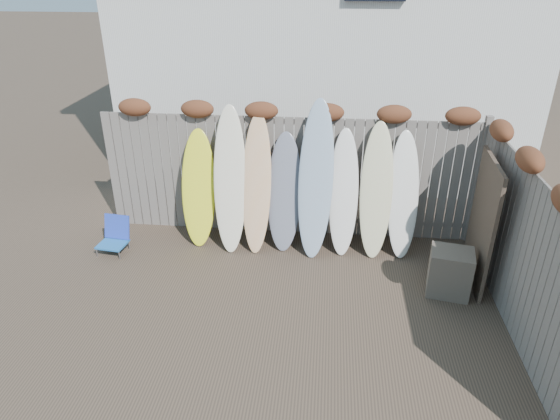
# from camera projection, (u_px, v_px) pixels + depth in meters

# --- Properties ---
(ground) EXTENTS (80.00, 80.00, 0.00)m
(ground) POSITION_uv_depth(u_px,v_px,m) (271.00, 321.00, 6.42)
(ground) COLOR #493A2D
(back_fence) EXTENTS (6.05, 0.28, 2.24)m
(back_fence) POSITION_uv_depth(u_px,v_px,m) (291.00, 167.00, 8.01)
(back_fence) COLOR slate
(back_fence) RESTS_ON ground
(right_fence) EXTENTS (0.28, 4.40, 2.24)m
(right_fence) POSITION_uv_depth(u_px,v_px,m) (525.00, 246.00, 5.87)
(right_fence) COLOR slate
(right_fence) RESTS_ON ground
(house) EXTENTS (8.50, 5.50, 6.33)m
(house) POSITION_uv_depth(u_px,v_px,m) (327.00, 9.00, 10.71)
(house) COLOR silver
(house) RESTS_ON ground
(beach_chair) EXTENTS (0.47, 0.50, 0.56)m
(beach_chair) POSITION_uv_depth(u_px,v_px,m) (115.00, 236.00, 7.88)
(beach_chair) COLOR #246AB5
(beach_chair) RESTS_ON ground
(wooden_crate) EXTENTS (0.64, 0.57, 0.66)m
(wooden_crate) POSITION_uv_depth(u_px,v_px,m) (450.00, 272.00, 6.84)
(wooden_crate) COLOR brown
(wooden_crate) RESTS_ON ground
(lattice_panel) EXTENTS (0.13, 1.23, 1.84)m
(lattice_panel) POSITION_uv_depth(u_px,v_px,m) (482.00, 223.00, 6.86)
(lattice_panel) COLOR #413027
(lattice_panel) RESTS_ON ground
(surfboard_0) EXTENTS (0.57, 0.68, 1.82)m
(surfboard_0) POSITION_uv_depth(u_px,v_px,m) (199.00, 188.00, 7.93)
(surfboard_0) COLOR yellow
(surfboard_0) RESTS_ON ground
(surfboard_1) EXTENTS (0.57, 0.82, 2.22)m
(surfboard_1) POSITION_uv_depth(u_px,v_px,m) (230.00, 180.00, 7.73)
(surfboard_1) COLOR silver
(surfboard_1) RESTS_ON ground
(surfboard_2) EXTENTS (0.46, 0.75, 2.11)m
(surfboard_2) POSITION_uv_depth(u_px,v_px,m) (257.00, 184.00, 7.71)
(surfboard_2) COLOR #FFBD97
(surfboard_2) RESTS_ON ground
(surfboard_3) EXTENTS (0.53, 0.65, 1.82)m
(surfboard_3) POSITION_uv_depth(u_px,v_px,m) (284.00, 192.00, 7.79)
(surfboard_3) COLOR slate
(surfboard_3) RESTS_ON ground
(surfboard_4) EXTENTS (0.58, 0.85, 2.34)m
(surfboard_4) POSITION_uv_depth(u_px,v_px,m) (316.00, 180.00, 7.57)
(surfboard_4) COLOR #93AAC2
(surfboard_4) RESTS_ON ground
(surfboard_5) EXTENTS (0.47, 0.69, 1.90)m
(surfboard_5) POSITION_uv_depth(u_px,v_px,m) (344.00, 193.00, 7.67)
(surfboard_5) COLOR white
(surfboard_5) RESTS_ON ground
(surfboard_6) EXTENTS (0.51, 0.73, 2.02)m
(surfboard_6) POSITION_uv_depth(u_px,v_px,m) (376.00, 191.00, 7.59)
(surfboard_6) COLOR beige
(surfboard_6) RESTS_ON ground
(surfboard_7) EXTENTS (0.50, 0.70, 1.90)m
(surfboard_7) POSITION_uv_depth(u_px,v_px,m) (403.00, 195.00, 7.60)
(surfboard_7) COLOR white
(surfboard_7) RESTS_ON ground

